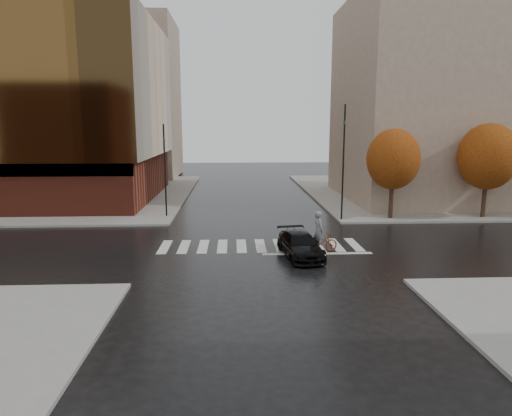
# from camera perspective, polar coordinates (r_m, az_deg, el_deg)

# --- Properties ---
(ground) EXTENTS (120.00, 120.00, 0.00)m
(ground) POSITION_cam_1_polar(r_m,az_deg,el_deg) (26.00, 0.62, -5.03)
(ground) COLOR black
(ground) RESTS_ON ground
(sidewalk_nw) EXTENTS (30.00, 30.00, 0.15)m
(sidewalk_nw) POSITION_cam_1_polar(r_m,az_deg,el_deg) (50.45, -25.52, 1.56)
(sidewalk_nw) COLOR gray
(sidewalk_nw) RESTS_ON ground
(sidewalk_ne) EXTENTS (30.00, 30.00, 0.15)m
(sidewalk_ne) POSITION_cam_1_polar(r_m,az_deg,el_deg) (51.69, 23.05, 1.93)
(sidewalk_ne) COLOR gray
(sidewalk_ne) RESTS_ON ground
(crosswalk) EXTENTS (12.00, 3.00, 0.01)m
(crosswalk) POSITION_cam_1_polar(r_m,az_deg,el_deg) (26.48, 0.56, -4.74)
(crosswalk) COLOR silver
(crosswalk) RESTS_ON ground
(office_glass) EXTENTS (27.00, 19.00, 16.00)m
(office_glass) POSITION_cam_1_polar(r_m,az_deg,el_deg) (47.67, -28.82, 10.75)
(office_glass) COLOR maroon
(office_glass) RESTS_ON sidewalk_nw
(building_ne_tan) EXTENTS (16.00, 16.00, 18.00)m
(building_ne_tan) POSITION_cam_1_polar(r_m,az_deg,el_deg) (45.98, 21.47, 12.46)
(building_ne_tan) COLOR gray
(building_ne_tan) RESTS_ON sidewalk_ne
(building_nw_far) EXTENTS (14.00, 12.00, 20.00)m
(building_nw_far) POSITION_cam_1_polar(r_m,az_deg,el_deg) (63.78, -16.36, 12.86)
(building_nw_far) COLOR gray
(building_nw_far) RESTS_ON sidewalk_nw
(tree_ne_a) EXTENTS (3.80, 3.80, 6.50)m
(tree_ne_a) POSITION_cam_1_polar(r_m,az_deg,el_deg) (34.49, 16.78, 5.85)
(tree_ne_a) COLOR black
(tree_ne_a) RESTS_ON sidewalk_ne
(tree_ne_b) EXTENTS (4.20, 4.20, 6.89)m
(tree_ne_b) POSITION_cam_1_polar(r_m,az_deg,el_deg) (37.40, 27.00, 5.74)
(tree_ne_b) COLOR black
(tree_ne_b) RESTS_ON sidewalk_ne
(sedan) EXTENTS (2.38, 4.61, 1.28)m
(sedan) POSITION_cam_1_polar(r_m,az_deg,el_deg) (24.30, 5.55, -4.62)
(sedan) COLOR black
(sedan) RESTS_ON ground
(cyclist) EXTENTS (2.15, 1.21, 2.31)m
(cyclist) POSITION_cam_1_polar(r_m,az_deg,el_deg) (25.22, 7.94, -3.77)
(cyclist) COLOR maroon
(cyclist) RESTS_ON ground
(traffic_light_nw) EXTENTS (0.19, 0.17, 6.83)m
(traffic_light_nw) POSITION_cam_1_polar(r_m,az_deg,el_deg) (34.53, -11.33, 5.31)
(traffic_light_nw) COLOR black
(traffic_light_nw) RESTS_ON sidewalk_nw
(traffic_light_ne) EXTENTS (0.21, 0.24, 8.18)m
(traffic_light_ne) POSITION_cam_1_polar(r_m,az_deg,el_deg) (33.16, 10.90, 6.74)
(traffic_light_ne) COLOR black
(traffic_light_ne) RESTS_ON sidewalk_ne
(fire_hydrant) EXTENTS (0.27, 0.27, 0.75)m
(fire_hydrant) POSITION_cam_1_polar(r_m,az_deg,el_deg) (36.59, -16.18, -0.03)
(fire_hydrant) COLOR yellow
(fire_hydrant) RESTS_ON sidewalk_nw
(manhole) EXTENTS (0.81, 0.81, 0.01)m
(manhole) POSITION_cam_1_polar(r_m,az_deg,el_deg) (27.71, 4.02, -4.08)
(manhole) COLOR #3E2D16
(manhole) RESTS_ON ground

